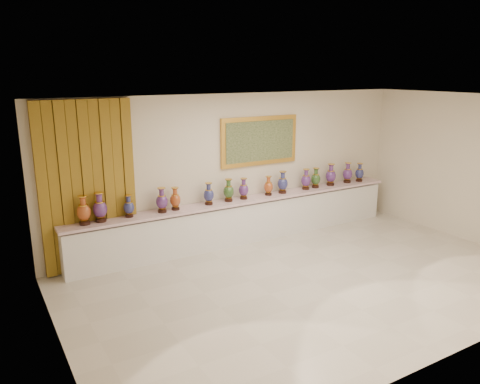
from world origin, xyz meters
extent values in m
plane|color=beige|center=(0.00, 0.00, 0.00)|extent=(8.00, 8.00, 0.00)
plane|color=beige|center=(0.00, 2.50, 1.50)|extent=(8.00, 0.00, 8.00)
plane|color=beige|center=(-4.00, 0.00, 1.50)|extent=(0.00, 5.00, 5.00)
plane|color=beige|center=(4.00, 0.00, 1.50)|extent=(0.00, 5.00, 5.00)
plane|color=white|center=(0.00, 0.00, 3.00)|extent=(8.00, 8.00, 0.00)
cube|color=#A28C22|center=(-3.03, 2.44, 1.50)|extent=(1.64, 0.14, 2.95)
cube|color=gold|center=(0.48, 2.46, 2.03)|extent=(1.80, 0.06, 1.00)
cube|color=#21381C|center=(0.48, 2.42, 2.03)|extent=(1.62, 0.02, 0.82)
cube|color=white|center=(0.00, 2.27, 0.41)|extent=(7.20, 0.42, 0.81)
cube|color=beige|center=(0.00, 2.25, 0.88)|extent=(7.28, 0.48, 0.05)
cylinder|color=black|center=(-3.17, 2.24, 0.93)|extent=(0.18, 0.18, 0.05)
cone|color=gold|center=(-3.17, 2.24, 0.98)|extent=(0.16, 0.16, 0.03)
ellipsoid|color=maroon|center=(-3.17, 2.24, 1.12)|extent=(0.31, 0.31, 0.29)
cylinder|color=gold|center=(-3.17, 2.24, 1.24)|extent=(0.16, 0.16, 0.01)
cylinder|color=maroon|center=(-3.17, 2.24, 1.31)|extent=(0.09, 0.09, 0.11)
cone|color=maroon|center=(-3.17, 2.24, 1.38)|extent=(0.16, 0.16, 0.04)
cylinder|color=gold|center=(-3.17, 2.24, 1.40)|extent=(0.16, 0.16, 0.01)
cylinder|color=black|center=(-2.90, 2.26, 0.93)|extent=(0.18, 0.18, 0.05)
cone|color=gold|center=(-2.90, 2.26, 0.98)|extent=(0.16, 0.16, 0.03)
ellipsoid|color=#290F4F|center=(-2.90, 2.26, 1.13)|extent=(0.31, 0.31, 0.30)
cylinder|color=gold|center=(-2.90, 2.26, 1.25)|extent=(0.17, 0.17, 0.01)
cylinder|color=#290F4F|center=(-2.90, 2.26, 1.32)|extent=(0.10, 0.10, 0.11)
cone|color=#290F4F|center=(-2.90, 2.26, 1.39)|extent=(0.17, 0.17, 0.04)
cylinder|color=gold|center=(-2.90, 2.26, 1.41)|extent=(0.17, 0.17, 0.01)
cylinder|color=black|center=(-2.39, 2.27, 0.92)|extent=(0.14, 0.14, 0.04)
cone|color=gold|center=(-2.39, 2.27, 0.96)|extent=(0.12, 0.12, 0.03)
ellipsoid|color=#0D103D|center=(-2.39, 2.27, 1.08)|extent=(0.19, 0.19, 0.23)
cylinder|color=gold|center=(-2.39, 2.27, 1.17)|extent=(0.13, 0.13, 0.01)
cylinder|color=#0D103D|center=(-2.39, 2.27, 1.23)|extent=(0.07, 0.07, 0.08)
cone|color=#0D103D|center=(-2.39, 2.27, 1.28)|extent=(0.13, 0.13, 0.03)
cylinder|color=gold|center=(-2.39, 2.27, 1.30)|extent=(0.13, 0.13, 0.01)
cylinder|color=black|center=(-1.78, 2.25, 0.92)|extent=(0.16, 0.16, 0.05)
cone|color=gold|center=(-1.78, 2.25, 0.97)|extent=(0.14, 0.14, 0.03)
ellipsoid|color=#290F4F|center=(-1.78, 2.25, 1.10)|extent=(0.29, 0.29, 0.27)
cylinder|color=gold|center=(-1.78, 2.25, 1.22)|extent=(0.15, 0.15, 0.01)
cylinder|color=#290F4F|center=(-1.78, 2.25, 1.28)|extent=(0.09, 0.09, 0.10)
cone|color=#290F4F|center=(-1.78, 2.25, 1.34)|extent=(0.15, 0.15, 0.04)
cylinder|color=gold|center=(-1.78, 2.25, 1.36)|extent=(0.15, 0.15, 0.01)
cylinder|color=black|center=(-1.50, 2.27, 0.92)|extent=(0.15, 0.15, 0.04)
cone|color=gold|center=(-1.50, 2.27, 0.97)|extent=(0.13, 0.13, 0.03)
ellipsoid|color=maroon|center=(-1.50, 2.27, 1.09)|extent=(0.26, 0.26, 0.25)
cylinder|color=gold|center=(-1.50, 2.27, 1.19)|extent=(0.14, 0.14, 0.01)
cylinder|color=maroon|center=(-1.50, 2.27, 1.25)|extent=(0.08, 0.08, 0.09)
cone|color=maroon|center=(-1.50, 2.27, 1.31)|extent=(0.14, 0.14, 0.03)
cylinder|color=gold|center=(-1.50, 2.27, 1.33)|extent=(0.14, 0.14, 0.01)
cylinder|color=black|center=(-0.81, 2.27, 0.92)|extent=(0.15, 0.15, 0.04)
cone|color=gold|center=(-0.81, 2.27, 0.97)|extent=(0.13, 0.13, 0.03)
ellipsoid|color=#0D103D|center=(-0.81, 2.27, 1.09)|extent=(0.23, 0.23, 0.25)
cylinder|color=gold|center=(-0.81, 2.27, 1.20)|extent=(0.14, 0.14, 0.01)
cylinder|color=#0D103D|center=(-0.81, 2.27, 1.25)|extent=(0.08, 0.08, 0.09)
cone|color=#0D103D|center=(-0.81, 2.27, 1.31)|extent=(0.14, 0.14, 0.03)
cylinder|color=gold|center=(-0.81, 2.27, 1.33)|extent=(0.14, 0.14, 0.01)
cylinder|color=black|center=(-0.36, 2.28, 0.92)|extent=(0.16, 0.16, 0.05)
cone|color=gold|center=(-0.36, 2.28, 0.97)|extent=(0.14, 0.14, 0.03)
ellipsoid|color=black|center=(-0.36, 2.28, 1.10)|extent=(0.27, 0.27, 0.26)
cylinder|color=gold|center=(-0.36, 2.28, 1.21)|extent=(0.14, 0.14, 0.01)
cylinder|color=black|center=(-0.36, 2.28, 1.27)|extent=(0.08, 0.08, 0.10)
cone|color=black|center=(-0.36, 2.28, 1.33)|extent=(0.14, 0.14, 0.04)
cylinder|color=gold|center=(-0.36, 2.28, 1.35)|extent=(0.15, 0.15, 0.01)
cylinder|color=black|center=(-0.01, 2.27, 0.92)|extent=(0.15, 0.15, 0.04)
cone|color=gold|center=(-0.01, 2.27, 0.97)|extent=(0.13, 0.13, 0.03)
ellipsoid|color=#290F4F|center=(-0.01, 2.27, 1.09)|extent=(0.23, 0.23, 0.25)
cylinder|color=gold|center=(-0.01, 2.27, 1.19)|extent=(0.14, 0.14, 0.01)
cylinder|color=#290F4F|center=(-0.01, 2.27, 1.25)|extent=(0.08, 0.08, 0.09)
cone|color=#290F4F|center=(-0.01, 2.27, 1.31)|extent=(0.14, 0.14, 0.03)
cylinder|color=gold|center=(-0.01, 2.27, 1.33)|extent=(0.14, 0.14, 0.01)
cylinder|color=black|center=(0.59, 2.27, 0.92)|extent=(0.14, 0.14, 0.04)
cone|color=gold|center=(0.59, 2.27, 0.96)|extent=(0.13, 0.13, 0.03)
ellipsoid|color=maroon|center=(0.59, 2.27, 1.08)|extent=(0.19, 0.19, 0.24)
cylinder|color=gold|center=(0.59, 2.27, 1.18)|extent=(0.13, 0.13, 0.01)
cylinder|color=maroon|center=(0.59, 2.27, 1.23)|extent=(0.08, 0.08, 0.09)
cone|color=maroon|center=(0.59, 2.27, 1.29)|extent=(0.13, 0.13, 0.03)
cylinder|color=gold|center=(0.59, 2.27, 1.30)|extent=(0.13, 0.13, 0.01)
cylinder|color=black|center=(0.94, 2.26, 0.92)|extent=(0.17, 0.17, 0.05)
cone|color=gold|center=(0.94, 2.26, 0.98)|extent=(0.15, 0.15, 0.03)
ellipsoid|color=#0D103D|center=(0.94, 2.26, 1.11)|extent=(0.27, 0.27, 0.27)
cylinder|color=gold|center=(0.94, 2.26, 1.22)|extent=(0.15, 0.15, 0.01)
cylinder|color=#0D103D|center=(0.94, 2.26, 1.28)|extent=(0.09, 0.09, 0.10)
cone|color=#0D103D|center=(0.94, 2.26, 1.35)|extent=(0.15, 0.15, 0.04)
cylinder|color=gold|center=(0.94, 2.26, 1.37)|extent=(0.15, 0.15, 0.01)
cylinder|color=black|center=(1.57, 2.27, 0.92)|extent=(0.16, 0.16, 0.05)
cone|color=gold|center=(1.57, 2.27, 0.97)|extent=(0.14, 0.14, 0.03)
ellipsoid|color=#290F4F|center=(1.57, 2.27, 1.10)|extent=(0.22, 0.22, 0.26)
cylinder|color=gold|center=(1.57, 2.27, 1.21)|extent=(0.14, 0.14, 0.01)
cylinder|color=#290F4F|center=(1.57, 2.27, 1.27)|extent=(0.08, 0.08, 0.10)
cone|color=#290F4F|center=(1.57, 2.27, 1.33)|extent=(0.14, 0.14, 0.04)
cylinder|color=gold|center=(1.57, 2.27, 1.35)|extent=(0.15, 0.15, 0.01)
cylinder|color=black|center=(1.85, 2.28, 0.92)|extent=(0.16, 0.16, 0.04)
cone|color=gold|center=(1.85, 2.28, 0.97)|extent=(0.14, 0.14, 0.03)
ellipsoid|color=black|center=(1.85, 2.28, 1.09)|extent=(0.22, 0.22, 0.26)
cylinder|color=gold|center=(1.85, 2.28, 1.20)|extent=(0.14, 0.14, 0.01)
cylinder|color=black|center=(1.85, 2.28, 1.26)|extent=(0.08, 0.08, 0.09)
cone|color=black|center=(1.85, 2.28, 1.32)|extent=(0.14, 0.14, 0.03)
cylinder|color=gold|center=(1.85, 2.28, 1.34)|extent=(0.15, 0.15, 0.01)
cylinder|color=black|center=(2.29, 2.28, 0.92)|extent=(0.17, 0.17, 0.05)
cone|color=gold|center=(2.29, 2.28, 0.98)|extent=(0.15, 0.15, 0.03)
ellipsoid|color=#290F4F|center=(2.29, 2.28, 1.11)|extent=(0.30, 0.30, 0.29)
cylinder|color=gold|center=(2.29, 2.28, 1.24)|extent=(0.16, 0.16, 0.01)
cylinder|color=#290F4F|center=(2.29, 2.28, 1.30)|extent=(0.09, 0.09, 0.10)
cone|color=#290F4F|center=(2.29, 2.28, 1.37)|extent=(0.16, 0.16, 0.04)
cylinder|color=gold|center=(2.29, 2.28, 1.39)|extent=(0.16, 0.16, 0.01)
cylinder|color=black|center=(2.80, 2.28, 0.92)|extent=(0.17, 0.17, 0.05)
cone|color=gold|center=(2.80, 2.28, 0.97)|extent=(0.14, 0.14, 0.03)
ellipsoid|color=#290F4F|center=(2.80, 2.28, 1.10)|extent=(0.26, 0.26, 0.27)
cylinder|color=gold|center=(2.80, 2.28, 1.22)|extent=(0.15, 0.15, 0.01)
cylinder|color=#290F4F|center=(2.80, 2.28, 1.28)|extent=(0.09, 0.09, 0.10)
cone|color=#290F4F|center=(2.80, 2.28, 1.35)|extent=(0.15, 0.15, 0.04)
cylinder|color=gold|center=(2.80, 2.28, 1.36)|extent=(0.15, 0.15, 0.01)
cylinder|color=black|center=(3.14, 2.24, 0.92)|extent=(0.15, 0.15, 0.04)
cone|color=gold|center=(3.14, 2.24, 0.97)|extent=(0.13, 0.13, 0.03)
ellipsoid|color=#0D103D|center=(3.14, 2.24, 1.09)|extent=(0.23, 0.23, 0.25)
cylinder|color=gold|center=(3.14, 2.24, 1.19)|extent=(0.14, 0.14, 0.01)
cylinder|color=#0D103D|center=(3.14, 2.24, 1.25)|extent=(0.08, 0.08, 0.09)
cone|color=#0D103D|center=(3.14, 2.24, 1.31)|extent=(0.14, 0.14, 0.03)
cylinder|color=gold|center=(3.14, 2.24, 1.33)|extent=(0.14, 0.14, 0.01)
camera|label=1|loc=(-4.72, -5.57, 3.43)|focal=35.00mm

